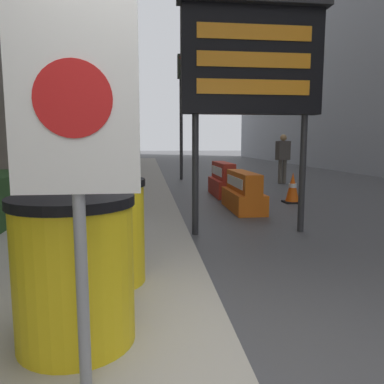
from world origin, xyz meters
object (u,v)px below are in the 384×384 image
Objects in this scene: warning_sign at (75,131)px; traffic_light_near_curb at (181,91)px; barrel_drum_middle at (103,231)px; jersey_barrier_orange_far at (243,193)px; jersey_barrier_red_striped at (223,181)px; traffic_cone_near at (293,188)px; pedestrian_worker at (283,155)px; traffic_light_far_side at (304,105)px; message_board at (252,61)px; barrel_drum_foreground at (75,270)px.

traffic_light_near_curb is at bearing 82.62° from warning_sign.
warning_sign reaches higher than barrel_drum_middle.
barrel_drum_middle is 4.85m from jersey_barrier_orange_far.
jersey_barrier_red_striped reaches higher than traffic_cone_near.
pedestrian_worker reaches higher than jersey_barrier_orange_far.
barrel_drum_middle is at bearing -119.30° from jersey_barrier_orange_far.
traffic_light_near_curb is at bearing 109.95° from traffic_cone_near.
pedestrian_worker is (4.98, 9.01, 0.36)m from barrel_drum_middle.
pedestrian_worker reaches higher than traffic_cone_near.
barrel_drum_middle is 0.21× the size of traffic_light_near_curb.
traffic_light_far_side is at bearing 60.91° from barrel_drum_middle.
message_board is (1.89, 3.80, 1.13)m from warning_sign.
barrel_drum_foreground is 0.50× the size of warning_sign.
traffic_cone_near is 6.78m from traffic_light_near_curb.
traffic_light_far_side reaches higher than jersey_barrier_red_striped.
barrel_drum_middle is 10.30m from pedestrian_worker.
message_board is at bearing -123.21° from traffic_cone_near.
barrel_drum_foreground is 1.03m from barrel_drum_middle.
barrel_drum_middle is (0.06, 1.02, 0.00)m from barrel_drum_foreground.
traffic_light_far_side is (6.20, 3.41, -0.12)m from traffic_light_near_curb.
warning_sign is 1.13× the size of pedestrian_worker.
jersey_barrier_red_striped is at bearing 71.78° from barrel_drum_foreground.
barrel_drum_foreground is 1.00m from warning_sign.
barrel_drum_foreground is 0.21× the size of traffic_light_near_curb.
barrel_drum_foreground is 5.79m from jersey_barrier_orange_far.
warning_sign reaches higher than pedestrian_worker.
traffic_light_far_side is at bearing 65.79° from traffic_cone_near.
jersey_barrier_orange_far is 7.17m from traffic_light_near_curb.
traffic_light_near_curb is at bearing -151.22° from traffic_light_far_side.
message_board is 4.68m from jersey_barrier_red_striped.
barrel_drum_foreground is 0.56× the size of jersey_barrier_orange_far.
jersey_barrier_red_striped is at bearing 135.15° from traffic_cone_near.
jersey_barrier_orange_far is 0.99× the size of pedestrian_worker.
warning_sign is at bearing -87.22° from barrel_drum_middle.
warning_sign reaches higher than jersey_barrier_red_striped.
barrel_drum_middle is at bearing -98.82° from traffic_light_near_curb.
message_board is 2.09× the size of jersey_barrier_orange_far.
traffic_light_near_curb is 7.08m from traffic_light_far_side.
pedestrian_worker reaches higher than jersey_barrier_red_striped.
warning_sign is at bearing -111.69° from jersey_barrier_orange_far.
jersey_barrier_orange_far is 2.13m from jersey_barrier_red_striped.
traffic_light_near_curb is (-0.30, 8.48, 0.68)m from message_board.
barrel_drum_middle is 0.57× the size of jersey_barrier_red_striped.
pedestrian_worker is (3.31, -1.72, -2.29)m from traffic_light_near_curb.
traffic_light_far_side is at bearing 61.00° from jersey_barrier_orange_far.
pedestrian_worker is at bearing 65.94° from message_board.
traffic_light_far_side is (4.12, 9.15, 2.80)m from traffic_cone_near.
traffic_light_far_side reaches higher than pedestrian_worker.
pedestrian_worker is at bearing 65.08° from warning_sign.
traffic_light_near_curb is 4.38m from pedestrian_worker.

